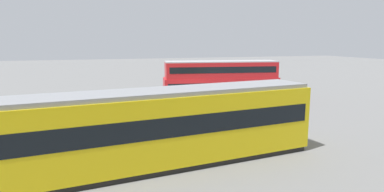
{
  "coord_description": "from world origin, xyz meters",
  "views": [
    {
      "loc": [
        8.87,
        27.28,
        5.83
      ],
      "look_at": [
        1.49,
        4.15,
        1.75
      ],
      "focal_mm": 31.06,
      "sensor_mm": 36.0,
      "label": 1
    }
  ],
  "objects_px": {
    "pedestrian_near_railing": "(158,110)",
    "double_decker_bus": "(221,80)",
    "info_sign": "(150,104)",
    "tram_yellow": "(164,127)"
  },
  "relations": [
    {
      "from": "double_decker_bus",
      "to": "tram_yellow",
      "type": "distance_m",
      "value": 18.18
    },
    {
      "from": "double_decker_bus",
      "to": "pedestrian_near_railing",
      "type": "height_order",
      "value": "double_decker_bus"
    },
    {
      "from": "pedestrian_near_railing",
      "to": "double_decker_bus",
      "type": "bearing_deg",
      "value": -136.53
    },
    {
      "from": "double_decker_bus",
      "to": "pedestrian_near_railing",
      "type": "xyz_separation_m",
      "value": [
        7.93,
        7.52,
        -1.0
      ]
    },
    {
      "from": "tram_yellow",
      "to": "pedestrian_near_railing",
      "type": "height_order",
      "value": "tram_yellow"
    },
    {
      "from": "double_decker_bus",
      "to": "pedestrian_near_railing",
      "type": "relative_size",
      "value": 6.88
    },
    {
      "from": "double_decker_bus",
      "to": "info_sign",
      "type": "xyz_separation_m",
      "value": [
        8.69,
        8.49,
        -0.37
      ]
    },
    {
      "from": "tram_yellow",
      "to": "pedestrian_near_railing",
      "type": "xyz_separation_m",
      "value": [
        -1.4,
        -8.09,
        -0.9
      ]
    },
    {
      "from": "tram_yellow",
      "to": "pedestrian_near_railing",
      "type": "bearing_deg",
      "value": -99.82
    },
    {
      "from": "double_decker_bus",
      "to": "info_sign",
      "type": "height_order",
      "value": "double_decker_bus"
    }
  ]
}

